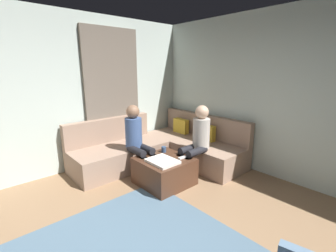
# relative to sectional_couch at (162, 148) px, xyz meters

# --- Properties ---
(wall_back) EXTENTS (6.00, 0.12, 2.70)m
(wall_back) POSITION_rel_sectional_couch_xyz_m (2.08, 1.06, 1.07)
(wall_back) COLOR silver
(wall_back) RESTS_ON ground_plane
(wall_left) EXTENTS (0.12, 6.00, 2.70)m
(wall_left) POSITION_rel_sectional_couch_xyz_m (-0.86, -1.88, 1.07)
(wall_left) COLOR silver
(wall_left) RESTS_ON ground_plane
(curtain_panel) EXTENTS (0.06, 1.10, 2.50)m
(curtain_panel) POSITION_rel_sectional_couch_xyz_m (-0.76, -0.58, 0.97)
(curtain_panel) COLOR #726659
(curtain_panel) RESTS_ON ground_plane
(sectional_couch) EXTENTS (2.10, 2.55, 0.87)m
(sectional_couch) POSITION_rel_sectional_couch_xyz_m (0.00, 0.00, 0.00)
(sectional_couch) COLOR #9E7F6B
(sectional_couch) RESTS_ON ground_plane
(ottoman) EXTENTS (0.76, 0.76, 0.42)m
(ottoman) POSITION_rel_sectional_couch_xyz_m (0.68, -0.53, -0.07)
(ottoman) COLOR #4C2D1E
(ottoman) RESTS_ON ground_plane
(folded_blanket) EXTENTS (0.44, 0.36, 0.04)m
(folded_blanket) POSITION_rel_sectional_couch_xyz_m (0.78, -0.65, 0.16)
(folded_blanket) COLOR white
(folded_blanket) RESTS_ON ottoman
(coffee_mug) EXTENTS (0.08, 0.08, 0.10)m
(coffee_mug) POSITION_rel_sectional_couch_xyz_m (0.46, -0.35, 0.19)
(coffee_mug) COLOR #334C72
(coffee_mug) RESTS_ON ottoman
(game_remote) EXTENTS (0.05, 0.15, 0.02)m
(game_remote) POSITION_rel_sectional_couch_xyz_m (0.86, -0.31, 0.15)
(game_remote) COLOR white
(game_remote) RESTS_ON ottoman
(person_on_couch_back) EXTENTS (0.30, 0.60, 1.20)m
(person_on_couch_back) POSITION_rel_sectional_couch_xyz_m (0.83, 0.06, 0.38)
(person_on_couch_back) COLOR black
(person_on_couch_back) RESTS_ON ground_plane
(person_on_couch_side) EXTENTS (0.60, 0.30, 1.20)m
(person_on_couch_side) POSITION_rel_sectional_couch_xyz_m (0.15, -0.67, 0.38)
(person_on_couch_side) COLOR black
(person_on_couch_side) RESTS_ON ground_plane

